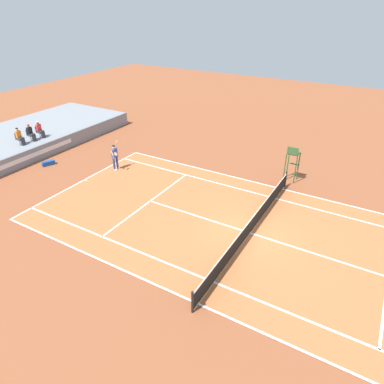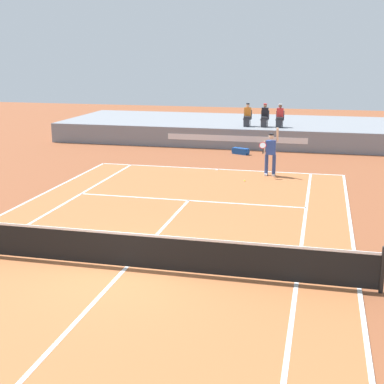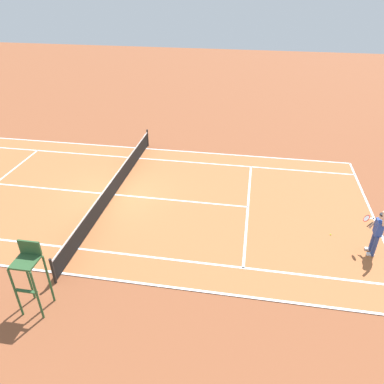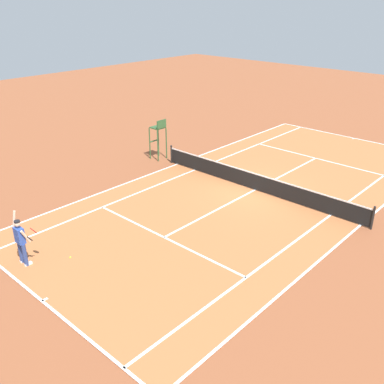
# 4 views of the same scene
# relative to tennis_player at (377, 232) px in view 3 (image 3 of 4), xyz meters

# --- Properties ---
(ground_plane) EXTENTS (80.00, 80.00, 0.00)m
(ground_plane) POSITION_rel_tennis_player_xyz_m (-2.41, -11.18, -0.99)
(ground_plane) COLOR brown
(court) EXTENTS (11.08, 23.88, 0.03)m
(court) POSITION_rel_tennis_player_xyz_m (-2.41, -11.18, -0.98)
(court) COLOR #B76638
(court) RESTS_ON ground
(net) EXTENTS (11.98, 0.10, 1.07)m
(net) POSITION_rel_tennis_player_xyz_m (-2.41, -11.18, -0.47)
(net) COLOR black
(net) RESTS_ON ground
(tennis_player) EXTENTS (0.76, 0.62, 2.08)m
(tennis_player) POSITION_rel_tennis_player_xyz_m (0.00, 0.00, 0.00)
(tennis_player) COLOR navy
(tennis_player) RESTS_ON ground
(tennis_ball) EXTENTS (0.07, 0.07, 0.07)m
(tennis_ball) POSITION_rel_tennis_player_xyz_m (-0.88, -1.34, -0.96)
(tennis_ball) COLOR #D1E533
(tennis_ball) RESTS_ON ground
(umpire_chair) EXTENTS (0.77, 0.77, 2.44)m
(umpire_chair) POSITION_rel_tennis_player_xyz_m (4.58, -11.18, 0.56)
(umpire_chair) COLOR #2D562D
(umpire_chair) RESTS_ON ground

